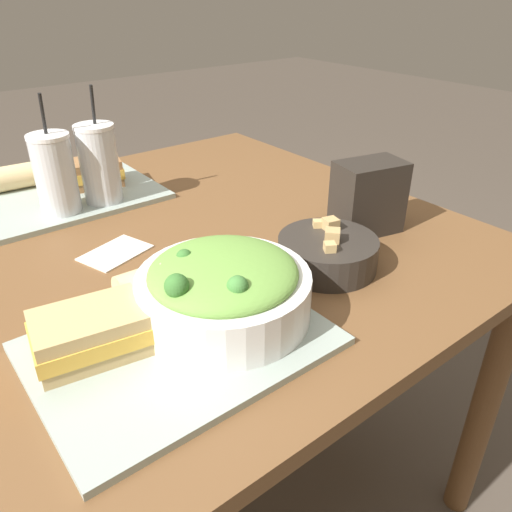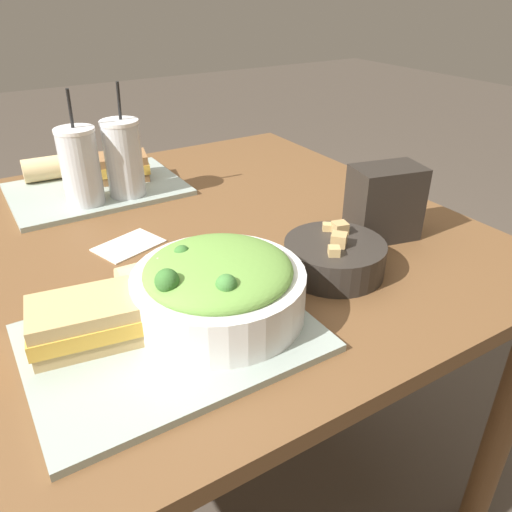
# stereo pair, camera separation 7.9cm
# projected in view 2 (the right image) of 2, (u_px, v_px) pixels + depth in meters

# --- Properties ---
(ground_plane) EXTENTS (12.00, 12.00, 0.00)m
(ground_plane) POSITION_uv_depth(u_px,v_px,m) (158.00, 495.00, 1.34)
(ground_plane) COLOR #4C4238
(dining_table) EXTENTS (1.40, 1.10, 0.75)m
(dining_table) POSITION_uv_depth(u_px,v_px,m) (127.00, 286.00, 1.01)
(dining_table) COLOR brown
(dining_table) RESTS_ON ground_plane
(tray_near) EXTENTS (0.40, 0.30, 0.01)m
(tray_near) POSITION_uv_depth(u_px,v_px,m) (172.00, 338.00, 0.72)
(tray_near) COLOR #99A89E
(tray_near) RESTS_ON dining_table
(tray_far) EXTENTS (0.40, 0.30, 0.01)m
(tray_far) POSITION_uv_depth(u_px,v_px,m) (97.00, 189.00, 1.23)
(tray_far) COLOR #99A89E
(tray_far) RESTS_ON dining_table
(salad_bowl) EXTENTS (0.26, 0.26, 0.11)m
(salad_bowl) POSITION_uv_depth(u_px,v_px,m) (219.00, 285.00, 0.74)
(salad_bowl) COLOR white
(salad_bowl) RESTS_ON tray_near
(soup_bowl) EXTENTS (0.18, 0.18, 0.08)m
(soup_bowl) POSITION_uv_depth(u_px,v_px,m) (334.00, 256.00, 0.88)
(soup_bowl) COLOR #2D2823
(soup_bowl) RESTS_ON dining_table
(sandwich_near) EXTENTS (0.17, 0.12, 0.06)m
(sandwich_near) POSITION_uv_depth(u_px,v_px,m) (85.00, 321.00, 0.70)
(sandwich_near) COLOR tan
(sandwich_near) RESTS_ON tray_near
(baguette_near) EXTENTS (0.17, 0.07, 0.06)m
(baguette_near) POSITION_uv_depth(u_px,v_px,m) (171.00, 273.00, 0.81)
(baguette_near) COLOR #DBBC84
(baguette_near) RESTS_ON tray_near
(sandwich_far) EXTENTS (0.16, 0.12, 0.06)m
(sandwich_far) POSITION_uv_depth(u_px,v_px,m) (119.00, 167.00, 1.26)
(sandwich_far) COLOR olive
(sandwich_far) RESTS_ON tray_far
(baguette_far) EXTENTS (0.14, 0.07, 0.06)m
(baguette_far) POSITION_uv_depth(u_px,v_px,m) (52.00, 168.00, 1.26)
(baguette_far) COLOR #DBBC84
(baguette_far) RESTS_ON tray_far
(drink_cup_dark) EXTENTS (0.09, 0.09, 0.25)m
(drink_cup_dark) POSITION_uv_depth(u_px,v_px,m) (79.00, 169.00, 1.10)
(drink_cup_dark) COLOR silver
(drink_cup_dark) RESTS_ON tray_far
(drink_cup_red) EXTENTS (0.09, 0.09, 0.26)m
(drink_cup_red) POSITION_uv_depth(u_px,v_px,m) (124.00, 161.00, 1.15)
(drink_cup_red) COLOR silver
(drink_cup_red) RESTS_ON tray_far
(chip_bag) EXTENTS (0.15, 0.11, 0.15)m
(chip_bag) POSITION_uv_depth(u_px,v_px,m) (384.00, 203.00, 0.98)
(chip_bag) COLOR #28231E
(chip_bag) RESTS_ON dining_table
(napkin_folded) EXTENTS (0.14, 0.12, 0.00)m
(napkin_folded) POSITION_uv_depth(u_px,v_px,m) (129.00, 245.00, 0.98)
(napkin_folded) COLOR silver
(napkin_folded) RESTS_ON dining_table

